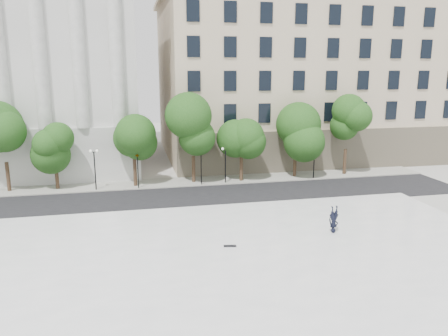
{
  "coord_description": "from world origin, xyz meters",
  "views": [
    {
      "loc": [
        -2.91,
        -21.55,
        11.88
      ],
      "look_at": [
        3.88,
        10.0,
        4.61
      ],
      "focal_mm": 35.0,
      "sensor_mm": 36.0,
      "label": 1
    }
  ],
  "objects_px": {
    "person_lying": "(333,229)",
    "skateboard": "(230,246)",
    "traffic_light_west": "(137,154)",
    "traffic_light_east": "(201,151)"
  },
  "relations": [
    {
      "from": "person_lying",
      "to": "skateboard",
      "type": "bearing_deg",
      "value": -172.44
    },
    {
      "from": "traffic_light_west",
      "to": "skateboard",
      "type": "xyz_separation_m",
      "value": [
        5.56,
        -17.49,
        -3.17
      ]
    },
    {
      "from": "traffic_light_east",
      "to": "skateboard",
      "type": "bearing_deg",
      "value": -93.03
    },
    {
      "from": "skateboard",
      "to": "traffic_light_east",
      "type": "bearing_deg",
      "value": 98.05
    },
    {
      "from": "traffic_light_west",
      "to": "person_lying",
      "type": "height_order",
      "value": "traffic_light_west"
    },
    {
      "from": "traffic_light_west",
      "to": "skateboard",
      "type": "height_order",
      "value": "traffic_light_west"
    },
    {
      "from": "traffic_light_west",
      "to": "traffic_light_east",
      "type": "bearing_deg",
      "value": -0.0
    },
    {
      "from": "traffic_light_east",
      "to": "skateboard",
      "type": "xyz_separation_m",
      "value": [
        -0.93,
        -17.49,
        -3.24
      ]
    },
    {
      "from": "traffic_light_west",
      "to": "traffic_light_east",
      "type": "distance_m",
      "value": 6.48
    },
    {
      "from": "traffic_light_east",
      "to": "skateboard",
      "type": "distance_m",
      "value": 17.82
    }
  ]
}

